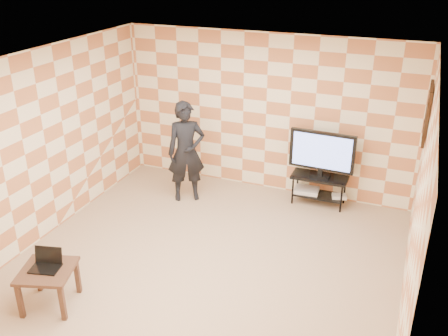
% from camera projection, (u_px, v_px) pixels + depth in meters
% --- Properties ---
extents(floor, '(5.00, 5.00, 0.00)m').
position_uv_depth(floor, '(208.00, 262.00, 6.80)').
color(floor, tan).
rests_on(floor, ground).
extents(wall_back, '(5.00, 0.02, 2.70)m').
position_uv_depth(wall_back, '(266.00, 114.00, 8.36)').
color(wall_back, beige).
rests_on(wall_back, ground).
extents(wall_front, '(5.00, 0.02, 2.70)m').
position_uv_depth(wall_front, '(85.00, 289.00, 4.13)').
color(wall_front, beige).
rests_on(wall_front, ground).
extents(wall_left, '(0.02, 5.00, 2.70)m').
position_uv_depth(wall_left, '(45.00, 144.00, 7.09)').
color(wall_left, beige).
rests_on(wall_left, ground).
extents(wall_right, '(0.02, 5.00, 2.70)m').
position_uv_depth(wall_right, '(418.00, 208.00, 5.39)').
color(wall_right, beige).
rests_on(wall_right, ground).
extents(ceiling, '(5.00, 5.00, 0.02)m').
position_uv_depth(ceiling, '(204.00, 64.00, 5.69)').
color(ceiling, white).
rests_on(ceiling, wall_back).
extents(wall_art, '(0.04, 0.72, 0.72)m').
position_uv_depth(wall_art, '(428.00, 113.00, 6.47)').
color(wall_art, black).
rests_on(wall_art, wall_right).
extents(tv_stand, '(0.91, 0.41, 0.50)m').
position_uv_depth(tv_stand, '(319.00, 184.00, 8.17)').
color(tv_stand, black).
rests_on(tv_stand, floor).
extents(tv, '(1.05, 0.21, 0.76)m').
position_uv_depth(tv, '(322.00, 152.00, 7.94)').
color(tv, black).
rests_on(tv, tv_stand).
extents(dvd_player, '(0.42, 0.31, 0.07)m').
position_uv_depth(dvd_player, '(307.00, 190.00, 8.30)').
color(dvd_player, silver).
rests_on(dvd_player, tv_stand).
extents(game_console, '(0.26, 0.22, 0.05)m').
position_uv_depth(game_console, '(339.00, 196.00, 8.12)').
color(game_console, silver).
rests_on(game_console, tv_stand).
extents(side_table, '(0.75, 0.75, 0.50)m').
position_uv_depth(side_table, '(48.00, 276.00, 5.83)').
color(side_table, '#3A2819').
rests_on(side_table, floor).
extents(laptop, '(0.39, 0.33, 0.22)m').
position_uv_depth(laptop, '(46.00, 263.00, 5.82)').
color(laptop, black).
rests_on(laptop, side_table).
extents(person, '(0.74, 0.67, 1.69)m').
position_uv_depth(person, '(186.00, 152.00, 8.16)').
color(person, black).
rests_on(person, floor).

